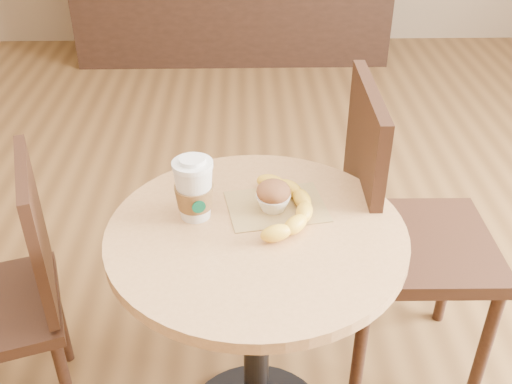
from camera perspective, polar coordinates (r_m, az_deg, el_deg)
cafe_table at (r=1.55m, az=0.03°, el=-9.88°), size 0.72×0.72×0.75m
chair_left at (r=1.80m, az=-22.47°, el=-8.92°), size 0.47×0.47×0.85m
chair_right at (r=1.81m, az=13.44°, el=-3.58°), size 0.44×0.44×0.99m
kraft_bag at (r=1.49m, az=1.96°, el=-1.38°), size 0.27×0.22×0.00m
coffee_cup at (r=1.43m, az=-5.91°, el=0.12°), size 0.10×0.10×0.16m
muffin at (r=1.46m, az=1.67°, el=-0.36°), size 0.09×0.09×0.08m
banana at (r=1.46m, az=3.06°, el=-1.32°), size 0.17×0.31×0.04m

